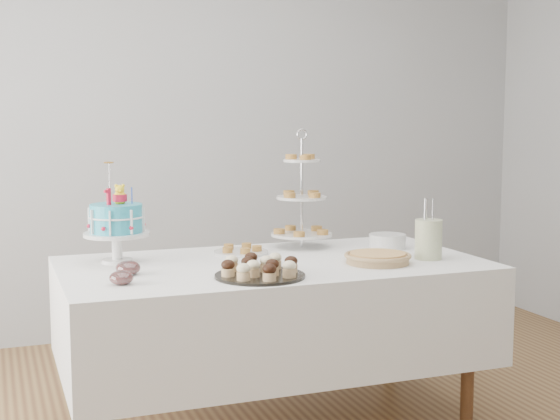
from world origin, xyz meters
name	(u,v)px	position (x,y,z in m)	size (l,w,h in m)	color
walls	(297,137)	(0.00, 0.00, 1.35)	(5.04, 4.04, 2.70)	#9B9DA0
table	(273,310)	(0.00, 0.30, 0.54)	(1.92, 1.02, 0.77)	silver
birthday_cake	(117,236)	(-0.67, 0.53, 0.90)	(0.30, 0.30, 0.46)	silver
cupcake_tray	(260,267)	(-0.17, 0.00, 0.81)	(0.38, 0.38, 0.09)	black
pie	(378,257)	(0.44, 0.10, 0.80)	(0.31, 0.31, 0.05)	tan
tiered_stand	(302,198)	(0.28, 0.63, 1.02)	(0.31, 0.31, 0.60)	silver
plate_stack	(387,241)	(0.67, 0.45, 0.81)	(0.19, 0.19, 0.07)	silver
pastry_plate	(241,250)	(-0.07, 0.56, 0.79)	(0.27, 0.27, 0.04)	silver
jam_bowl_a	(121,278)	(-0.73, 0.05, 0.80)	(0.10, 0.10, 0.06)	silver
jam_bowl_b	(128,268)	(-0.68, 0.23, 0.80)	(0.10, 0.10, 0.06)	silver
utensil_pitcher	(429,238)	(0.71, 0.12, 0.87)	(0.14, 0.13, 0.28)	beige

